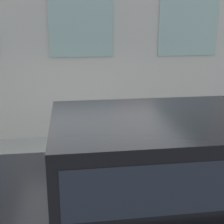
# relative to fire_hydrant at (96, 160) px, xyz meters

# --- Properties ---
(ground_plane) EXTENTS (80.00, 80.00, 0.00)m
(ground_plane) POSITION_rel_fire_hydrant_xyz_m (-0.54, 0.08, -0.55)
(ground_plane) COLOR #514F4C
(sidewalk) EXTENTS (2.99, 60.00, 0.14)m
(sidewalk) POSITION_rel_fire_hydrant_xyz_m (0.96, 0.08, -0.48)
(sidewalk) COLOR #9E9B93
(sidewalk) RESTS_ON ground_plane
(fire_hydrant) EXTENTS (0.34, 0.45, 0.79)m
(fire_hydrant) POSITION_rel_fire_hydrant_xyz_m (0.00, 0.00, 0.00)
(fire_hydrant) COLOR #2D7260
(fire_hydrant) RESTS_ON sidewalk
(person) EXTENTS (0.33, 0.22, 1.36)m
(person) POSITION_rel_fire_hydrant_xyz_m (0.52, -0.65, 0.41)
(person) COLOR #232328
(person) RESTS_ON sidewalk
(parked_car_black_near) EXTENTS (1.99, 4.98, 1.87)m
(parked_car_black_near) POSITION_rel_fire_hydrant_xyz_m (-1.89, -0.57, 0.47)
(parked_car_black_near) COLOR black
(parked_car_black_near) RESTS_ON ground_plane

